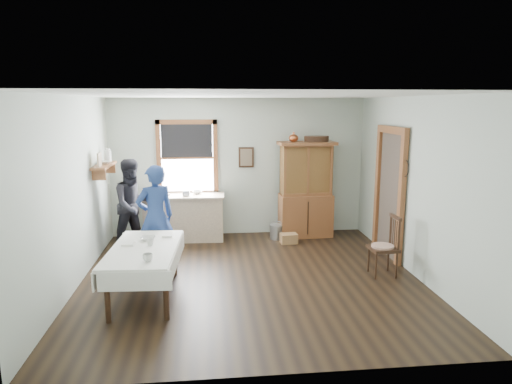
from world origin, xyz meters
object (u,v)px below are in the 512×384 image
china_hutch (306,190)px  woman_blue (156,221)px  work_counter (184,217)px  dining_table (145,272)px  pail (276,232)px  figure_dark (134,208)px  spindle_chair (383,246)px  wicker_basket (289,238)px

china_hutch → woman_blue: bearing=-153.4°
china_hutch → work_counter: bearing=177.8°
dining_table → pail: size_ratio=6.17×
work_counter → china_hutch: (2.37, 0.01, 0.49)m
dining_table → pail: bearing=48.7°
figure_dark → china_hutch: bearing=-23.7°
china_hutch → spindle_chair: size_ratio=1.99×
wicker_basket → woman_blue: woman_blue is taller
work_counter → figure_dark: figure_dark is taller
work_counter → dining_table: work_counter is taller
china_hutch → woman_blue: china_hutch is taller
spindle_chair → figure_dark: figure_dark is taller
wicker_basket → figure_dark: (-2.81, -0.08, 0.67)m
woman_blue → dining_table: bearing=63.1°
dining_table → work_counter: bearing=81.2°
work_counter → pail: size_ratio=5.52×
wicker_basket → spindle_chair: bearing=-57.2°
pail → woman_blue: 2.62m
china_hutch → figure_dark: china_hutch is taller
wicker_basket → figure_dark: 2.89m
work_counter → figure_dark: size_ratio=1.01×
wicker_basket → figure_dark: figure_dark is taller
china_hutch → figure_dark: size_ratio=1.23×
pail → figure_dark: 2.73m
dining_table → figure_dark: 2.17m
spindle_chair → pail: spindle_chair is taller
dining_table → wicker_basket: dining_table is taller
pail → wicker_basket: 0.37m
work_counter → wicker_basket: work_counter is taller
pail → figure_dark: bearing=-171.3°
dining_table → wicker_basket: 3.22m
china_hutch → spindle_chair: china_hutch is taller
wicker_basket → woman_blue: (-2.33, -1.06, 0.68)m
spindle_chair → china_hutch: bearing=104.8°
work_counter → wicker_basket: 2.04m
china_hutch → dining_table: (-2.78, -2.63, -0.59)m
spindle_chair → wicker_basket: (-1.13, 1.76, -0.38)m
pail → wicker_basket: bearing=-59.3°
china_hutch → wicker_basket: (-0.41, -0.46, -0.84)m
pail → figure_dark: size_ratio=0.18×
work_counter → china_hutch: bearing=2.2°
dining_table → china_hutch: bearing=43.4°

